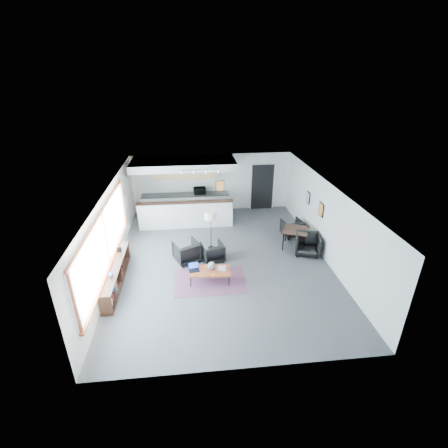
{
  "coord_description": "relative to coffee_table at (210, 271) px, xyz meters",
  "views": [
    {
      "loc": [
        -0.95,
        -9.45,
        5.86
      ],
      "look_at": [
        0.11,
        0.4,
        1.17
      ],
      "focal_mm": 26.0,
      "sensor_mm": 36.0,
      "label": 1
    }
  ],
  "objects": [
    {
      "name": "dining_chair_near",
      "position": [
        3.49,
        1.29,
        -0.02
      ],
      "size": [
        0.84,
        0.81,
        0.71
      ],
      "primitive_type": "imported",
      "rotation": [
        0.0,
        0.0,
        -0.28
      ],
      "color": "black",
      "rests_on": "floor"
    },
    {
      "name": "track_light",
      "position": [
        -0.1,
        3.39,
        2.16
      ],
      "size": [
        1.6,
        0.07,
        0.15
      ],
      "color": "silver",
      "rests_on": "room"
    },
    {
      "name": "dining_chair_far",
      "position": [
        3.38,
        2.7,
        -0.06
      ],
      "size": [
        0.71,
        0.68,
        0.63
      ],
      "primitive_type": "imported",
      "rotation": [
        0.0,
        0.0,
        3.33
      ],
      "color": "black",
      "rests_on": "floor"
    },
    {
      "name": "kitchenette",
      "position": [
        -0.71,
        4.9,
        1.01
      ],
      "size": [
        4.2,
        1.96,
        2.6
      ],
      "color": "white",
      "rests_on": "floor"
    },
    {
      "name": "coaster",
      "position": [
        0.07,
        -0.27,
        0.03
      ],
      "size": [
        0.11,
        0.11,
        0.01
      ],
      "rotation": [
        0.0,
        0.0,
        -0.08
      ],
      "color": "#E5590C",
      "rests_on": "coffee_table"
    },
    {
      "name": "armchair_left",
      "position": [
        -0.7,
        1.27,
        0.02
      ],
      "size": [
        0.99,
        0.97,
        0.79
      ],
      "primitive_type": "imported",
      "rotation": [
        0.0,
        0.0,
        3.55
      ],
      "color": "black",
      "rests_on": "floor"
    },
    {
      "name": "floor_lamp",
      "position": [
        0.18,
        2.05,
        0.89
      ],
      "size": [
        0.52,
        0.52,
        1.45
      ],
      "rotation": [
        0.0,
        0.0,
        -0.29
      ],
      "color": "black",
      "rests_on": "floor"
    },
    {
      "name": "kilim_rug",
      "position": [
        0.0,
        0.0,
        -0.37
      ],
      "size": [
        2.18,
        1.49,
        0.01
      ],
      "rotation": [
        0.0,
        0.0,
        -0.0
      ],
      "color": "#593146",
      "rests_on": "floor"
    },
    {
      "name": "window",
      "position": [
        -2.97,
        0.29,
        1.08
      ],
      "size": [
        0.1,
        5.95,
        1.66
      ],
      "color": "#8CBFFF",
      "rests_on": "room"
    },
    {
      "name": "dining_table",
      "position": [
        3.22,
        1.8,
        0.28
      ],
      "size": [
        1.13,
        1.13,
        0.72
      ],
      "rotation": [
        0.0,
        0.0,
        -0.43
      ],
      "color": "#341C12",
      "rests_on": "floor"
    },
    {
      "name": "book_stack",
      "position": [
        0.38,
        0.01,
        0.07
      ],
      "size": [
        0.31,
        0.27,
        0.08
      ],
      "rotation": [
        0.0,
        0.0,
        -0.25
      ],
      "color": "silver",
      "rests_on": "coffee_table"
    },
    {
      "name": "wall_art_upper",
      "position": [
        3.96,
        2.89,
        1.13
      ],
      "size": [
        0.03,
        0.34,
        0.44
      ],
      "color": "black",
      "rests_on": "room"
    },
    {
      "name": "ceramic_pot",
      "position": [
        0.06,
        0.04,
        0.15
      ],
      "size": [
        0.25,
        0.25,
        0.25
      ],
      "rotation": [
        0.0,
        0.0,
        0.07
      ],
      "color": "gray",
      "rests_on": "coffee_table"
    },
    {
      "name": "room",
      "position": [
        0.49,
        1.19,
        0.93
      ],
      "size": [
        7.02,
        9.02,
        2.62
      ],
      "color": "#4A4A4D",
      "rests_on": "ground"
    },
    {
      "name": "microwave",
      "position": [
        -0.08,
        5.34,
        0.73
      ],
      "size": [
        0.53,
        0.32,
        0.35
      ],
      "primitive_type": "imported",
      "rotation": [
        0.0,
        0.0,
        0.08
      ],
      "color": "black",
      "rests_on": "kitchenette"
    },
    {
      "name": "doorway",
      "position": [
        2.79,
        5.61,
        0.7
      ],
      "size": [
        1.1,
        0.12,
        2.15
      ],
      "color": "black",
      "rests_on": "room"
    },
    {
      "name": "wall_art_lower",
      "position": [
        3.96,
        1.59,
        1.18
      ],
      "size": [
        0.03,
        0.38,
        0.48
      ],
      "color": "black",
      "rests_on": "room"
    },
    {
      "name": "console",
      "position": [
        -2.81,
        0.14,
        -0.05
      ],
      "size": [
        0.35,
        3.0,
        0.8
      ],
      "color": "#341C12",
      "rests_on": "floor"
    },
    {
      "name": "laptop",
      "position": [
        -0.48,
        0.08,
        0.1
      ],
      "size": [
        0.35,
        0.3,
        0.22
      ],
      "rotation": [
        0.0,
        0.0,
        0.17
      ],
      "color": "black",
      "rests_on": "coffee_table"
    },
    {
      "name": "coffee_table",
      "position": [
        0.0,
        0.0,
        0.0
      ],
      "size": [
        1.27,
        0.75,
        0.4
      ],
      "rotation": [
        0.0,
        0.0,
        -0.07
      ],
      "color": "brown",
      "rests_on": "floor"
    },
    {
      "name": "armchair_right",
      "position": [
        0.17,
        1.2,
        -0.02
      ],
      "size": [
        0.83,
        0.8,
        0.71
      ],
      "primitive_type": "imported",
      "rotation": [
        0.0,
        0.0,
        3.4
      ],
      "color": "black",
      "rests_on": "floor"
    }
  ]
}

